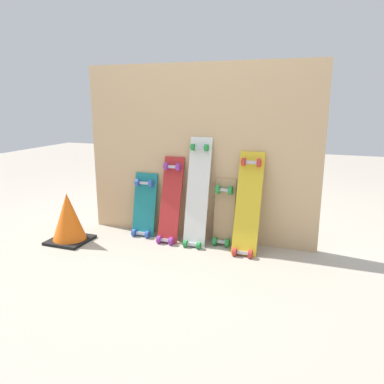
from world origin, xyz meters
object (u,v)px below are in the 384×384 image
object	(u,v)px
skateboard_red	(170,204)
skateboard_white	(197,196)
skateboard_teal	(144,208)
traffic_cone	(68,218)
skateboard_yellow	(248,208)
skateboard_natural	(224,216)

from	to	relation	value
skateboard_red	skateboard_white	distance (m)	0.26
skateboard_red	skateboard_white	bearing A→B (deg)	0.79
skateboard_teal	traffic_cone	xyz separation A→B (m)	(-0.52, -0.39, -0.03)
skateboard_teal	skateboard_white	xyz separation A→B (m)	(0.52, -0.04, 0.17)
skateboard_yellow	skateboard_teal	bearing A→B (deg)	176.23
skateboard_teal	skateboard_yellow	xyz separation A→B (m)	(0.95, -0.06, 0.12)
skateboard_teal	skateboard_natural	world-z (taller)	same
skateboard_red	skateboard_yellow	xyz separation A→B (m)	(0.67, -0.02, 0.04)
skateboard_teal	skateboard_white	distance (m)	0.54
skateboard_teal	skateboard_red	bearing A→B (deg)	-8.74
skateboard_white	skateboard_yellow	size ratio (longest dim) A/B	1.12
skateboard_teal	skateboard_yellow	world-z (taller)	skateboard_yellow
skateboard_red	traffic_cone	bearing A→B (deg)	-156.50
skateboard_white	traffic_cone	distance (m)	1.11
skateboard_white	skateboard_natural	xyz separation A→B (m)	(0.21, 0.06, -0.16)
skateboard_yellow	skateboard_red	bearing A→B (deg)	178.27
skateboard_teal	skateboard_natural	bearing A→B (deg)	1.45
skateboard_teal	skateboard_white	size ratio (longest dim) A/B	0.65
skateboard_natural	traffic_cone	xyz separation A→B (m)	(-1.25, -0.41, -0.04)
skateboard_red	skateboard_white	world-z (taller)	skateboard_white
skateboard_natural	skateboard_yellow	size ratio (longest dim) A/B	0.72
skateboard_natural	skateboard_white	bearing A→B (deg)	-165.08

